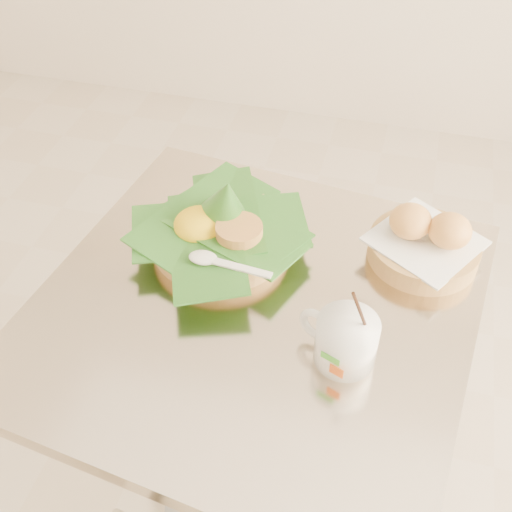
% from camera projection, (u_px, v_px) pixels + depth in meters
% --- Properties ---
extents(floor, '(3.60, 3.60, 0.00)m').
position_uv_depth(floor, '(218.00, 483.00, 1.62)').
color(floor, beige).
rests_on(floor, ground).
extents(cafe_table, '(0.79, 0.79, 0.75)m').
position_uv_depth(cafe_table, '(255.00, 382.00, 1.21)').
color(cafe_table, gray).
rests_on(cafe_table, floor).
extents(rice_basket, '(0.31, 0.31, 0.16)m').
position_uv_depth(rice_basket, '(220.00, 227.00, 1.13)').
color(rice_basket, tan).
rests_on(rice_basket, cafe_table).
extents(bread_basket, '(0.22, 0.22, 0.10)m').
position_uv_depth(bread_basket, '(425.00, 242.00, 1.11)').
color(bread_basket, tan).
rests_on(bread_basket, cafe_table).
extents(coffee_mug, '(0.12, 0.10, 0.16)m').
position_uv_depth(coffee_mug, '(345.00, 339.00, 0.95)').
color(coffee_mug, white).
rests_on(coffee_mug, cafe_table).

